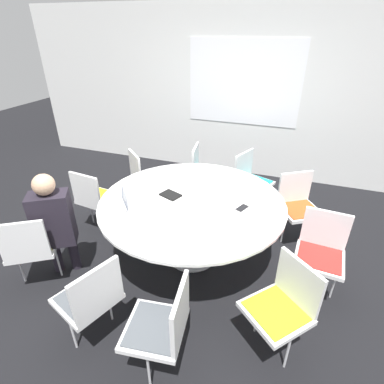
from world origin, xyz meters
TOP-DOWN VIEW (x-y plane):
  - ground_plane at (0.00, 0.00)m, footprint 16.00×16.00m
  - wall_back at (0.00, 2.49)m, footprint 8.00×0.07m
  - conference_table at (0.00, 0.00)m, footprint 1.95×1.95m
  - chair_0 at (-1.32, -0.93)m, footprint 0.60×0.59m
  - chair_1 at (-0.39, -1.26)m, footprint 0.55×0.56m
  - chair_2 at (0.24, -1.30)m, footprint 0.48×0.49m
  - chair_3 at (1.03, -0.82)m, footprint 0.61×0.61m
  - chair_4 at (1.32, -0.04)m, footprint 0.47×0.46m
  - chair_5 at (1.08, 0.76)m, footprint 0.60×0.59m
  - chair_6 at (0.42, 1.25)m, footprint 0.55×0.56m
  - chair_7 at (-0.27, 1.29)m, footprint 0.48×0.50m
  - chair_8 at (-1.02, 0.84)m, footprint 0.61×0.61m
  - chair_9 at (-1.32, 0.09)m, footprint 0.49×0.47m
  - person_0 at (-1.17, -0.73)m, footprint 0.42×0.38m
  - laptop at (-0.52, -0.34)m, footprint 0.36×0.37m
  - spiral_notebook at (-0.25, 0.01)m, footprint 0.25×0.22m
  - cell_phone at (0.53, 0.02)m, footprint 0.12×0.16m

SIDE VIEW (x-z plane):
  - ground_plane at x=0.00m, z-range 0.00..0.00m
  - chair_0 at x=-1.32m, z-range 0.08..0.92m
  - chair_1 at x=-0.39m, z-range 0.08..0.92m
  - chair_2 at x=0.24m, z-range 0.08..0.92m
  - chair_3 at x=1.03m, z-range 0.08..0.92m
  - chair_4 at x=1.32m, z-range 0.08..0.92m
  - chair_5 at x=1.08m, z-range 0.08..0.92m
  - chair_6 at x=0.42m, z-range 0.08..0.92m
  - chair_7 at x=-0.27m, z-range 0.08..0.92m
  - chair_8 at x=-1.02m, z-range 0.08..0.92m
  - chair_9 at x=-1.32m, z-range 0.08..0.92m
  - conference_table at x=0.00m, z-range 0.27..1.02m
  - person_0 at x=-1.17m, z-range 0.10..1.29m
  - cell_phone at x=0.53m, z-range 0.74..0.75m
  - spiral_notebook at x=-0.25m, z-range 0.74..0.76m
  - laptop at x=-0.52m, z-range 0.69..0.91m
  - wall_back at x=0.00m, z-range 0.00..2.70m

